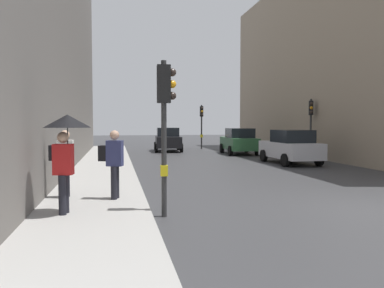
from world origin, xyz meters
name	(u,v)px	position (x,y,z in m)	size (l,w,h in m)	color
ground_plane	(373,210)	(0.00, 0.00, 0.00)	(120.00, 120.00, 0.00)	#38383A
sidewalk_kerb	(101,179)	(-6.69, 6.00, 0.08)	(2.59, 40.00, 0.16)	#A8A5A0
traffic_light_near_left	(165,110)	(-5.07, 0.26, 2.42)	(0.44, 0.26, 3.50)	#2D2D2D
traffic_light_far_median	(202,119)	(0.75, 23.06, 2.47)	(0.25, 0.43, 3.58)	#2D2D2D
traffic_light_mid_street	(311,118)	(5.09, 12.92, 2.43)	(0.33, 0.45, 3.52)	#2D2D2D
car_silver_hatchback	(291,147)	(2.76, 10.62, 0.88)	(2.09, 4.23, 1.76)	#BCBCC1
car_dark_suv	(168,139)	(-2.29, 21.01, 0.88)	(2.27, 4.33, 1.76)	black
car_green_estate	(239,141)	(2.11, 17.31, 0.88)	(2.22, 4.30, 1.76)	#2D6038
pedestrian_with_umbrella	(66,136)	(-7.20, 0.26, 1.84)	(1.00, 1.00, 2.14)	black
pedestrian_with_grey_backpack	(113,160)	(-6.23, 1.81, 1.16)	(0.65, 0.43, 1.77)	black
pedestrian_with_black_backpack	(64,159)	(-7.50, 2.25, 1.16)	(0.62, 0.36, 1.77)	black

